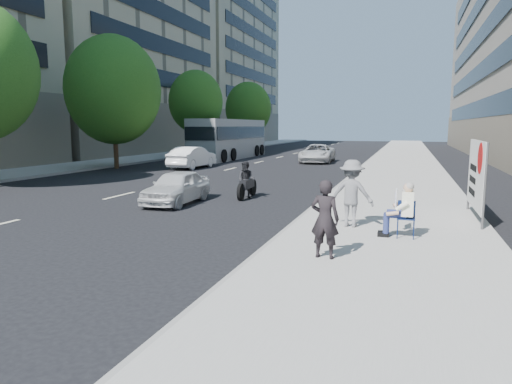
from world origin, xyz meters
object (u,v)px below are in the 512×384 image
at_px(white_sedan_near, 177,187).
at_px(white_sedan_mid, 192,157).
at_px(protest_banner, 476,174).
at_px(pedestrian_woman, 325,219).
at_px(bus, 230,139).
at_px(motorcycle, 246,182).
at_px(white_sedan_far, 317,153).
at_px(seated_protester, 402,207).
at_px(jogger, 352,193).

relative_size(white_sedan_near, white_sedan_mid, 0.81).
height_order(protest_banner, white_sedan_near, protest_banner).
distance_m(pedestrian_woman, bus, 30.81).
height_order(motorcycle, bus, bus).
height_order(white_sedan_near, white_sedan_far, white_sedan_far).
xyz_separation_m(seated_protester, protest_banner, (1.93, 2.96, 0.53)).
bearing_deg(protest_banner, pedestrian_woman, -122.52).
xyz_separation_m(protest_banner, bus, (-16.41, 22.64, 0.23)).
relative_size(pedestrian_woman, white_sedan_far, 0.32).
xyz_separation_m(white_sedan_mid, white_sedan_far, (6.91, 7.30, -0.02)).
bearing_deg(bus, white_sedan_mid, -83.29).
xyz_separation_m(protest_banner, motorcycle, (-7.67, 2.30, -0.76)).
height_order(protest_banner, white_sedan_mid, protest_banner).
bearing_deg(pedestrian_woman, protest_banner, -118.40).
bearing_deg(bus, pedestrian_woman, -64.96).
bearing_deg(seated_protester, white_sedan_mid, 129.79).
height_order(jogger, white_sedan_mid, jogger).
distance_m(seated_protester, protest_banner, 3.58).
bearing_deg(protest_banner, motorcycle, 163.30).
bearing_deg(white_sedan_far, white_sedan_near, -96.09).
xyz_separation_m(pedestrian_woman, motorcycle, (-4.33, 7.55, -0.30)).
bearing_deg(bus, motorcycle, -66.81).
xyz_separation_m(white_sedan_near, white_sedan_far, (1.28, 19.96, 0.09)).
bearing_deg(pedestrian_woman, jogger, -88.77).
xyz_separation_m(white_sedan_far, bus, (-8.05, 2.28, 0.95)).
distance_m(protest_banner, motorcycle, 8.05).
height_order(seated_protester, pedestrian_woman, pedestrian_woman).
relative_size(protest_banner, motorcycle, 1.50).
bearing_deg(jogger, bus, -58.34).
xyz_separation_m(pedestrian_woman, white_sedan_mid, (-11.93, 18.30, -0.22)).
bearing_deg(pedestrian_woman, white_sedan_near, -37.71).
distance_m(protest_banner, white_sedan_near, 9.69).
bearing_deg(white_sedan_mid, protest_banner, 141.02).
bearing_deg(white_sedan_mid, pedestrian_woman, 124.64).
bearing_deg(pedestrian_woman, seated_protester, -117.62).
xyz_separation_m(protest_banner, white_sedan_mid, (-15.27, 13.06, -0.69)).
relative_size(jogger, bus, 0.14).
xyz_separation_m(pedestrian_woman, white_sedan_near, (-6.30, 5.64, -0.34)).
relative_size(seated_protester, jogger, 0.75).
bearing_deg(motorcycle, bus, 110.68).
relative_size(jogger, motorcycle, 0.85).
distance_m(jogger, pedestrian_woman, 3.09).
height_order(protest_banner, motorcycle, protest_banner).
bearing_deg(protest_banner, bus, 125.94).
relative_size(pedestrian_woman, bus, 0.13).
bearing_deg(white_sedan_mid, white_sedan_far, -131.86).
distance_m(jogger, motorcycle, 6.34).
bearing_deg(seated_protester, pedestrian_woman, -121.74).
relative_size(protest_banner, bus, 0.25).
xyz_separation_m(white_sedan_far, motorcycle, (0.70, -18.06, -0.05)).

